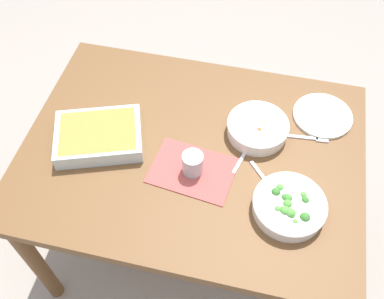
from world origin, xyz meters
The scene contains 11 objects.
ground_plane centered at (0.00, 0.00, 0.00)m, with size 6.00×6.00×0.00m, color #9E9389.
dining_table centered at (0.00, 0.00, 0.65)m, with size 1.20×0.90×0.74m.
placemat centered at (-0.02, 0.09, 0.74)m, with size 0.28×0.20×0.00m, color #B24C47.
stew_bowl centered at (-0.21, -0.13, 0.77)m, with size 0.22×0.22×0.06m.
broccoli_bowl centered at (-0.35, 0.17, 0.77)m, with size 0.24×0.24×0.06m.
baking_dish centered at (0.33, 0.04, 0.77)m, with size 0.36×0.31×0.06m.
drink_cup centered at (-0.02, 0.09, 0.78)m, with size 0.07×0.07×0.08m.
side_plate centered at (-0.44, -0.26, 0.75)m, with size 0.22×0.22×0.01m, color white.
spoon_by_stew centered at (-0.19, -0.04, 0.74)m, with size 0.06×0.17×0.01m.
spoon_by_broccoli centered at (-0.29, 0.09, 0.74)m, with size 0.13×0.14×0.01m.
fork_on_table centered at (-0.39, -0.14, 0.74)m, with size 0.18×0.03×0.01m.
Camera 1 is at (-0.21, 0.89, 1.99)m, focal length 40.85 mm.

